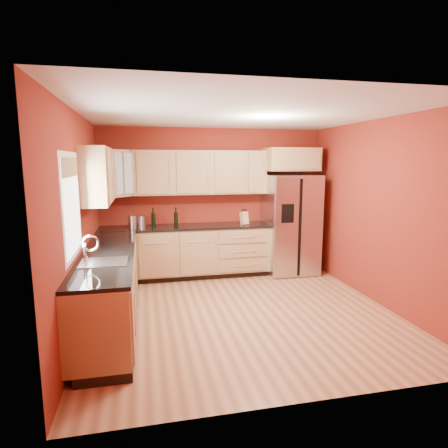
{
  "coord_description": "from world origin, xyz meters",
  "views": [
    {
      "loc": [
        -1.25,
        -4.65,
        2.0
      ],
      "look_at": [
        -0.04,
        0.9,
        1.06
      ],
      "focal_mm": 30.0,
      "sensor_mm": 36.0,
      "label": 1
    }
  ],
  "objects": [
    {
      "name": "corner_upper_cabinet",
      "position": [
        -1.67,
        1.67,
        1.83
      ],
      "size": [
        0.67,
        0.67,
        0.75
      ],
      "primitive_type": "cube",
      "rotation": [
        0.0,
        0.0,
        0.79
      ],
      "color": "#9F714D",
      "rests_on": "wall_back"
    },
    {
      "name": "wall_left",
      "position": [
        -2.0,
        0.0,
        1.3
      ],
      "size": [
        0.04,
        4.0,
        2.6
      ],
      "primitive_type": "cube",
      "color": "maroon",
      "rests_on": "floor"
    },
    {
      "name": "upper_cabinets_back",
      "position": [
        -0.25,
        1.83,
        1.83
      ],
      "size": [
        2.3,
        0.33,
        0.75
      ],
      "primitive_type": "cube",
      "color": "#9F714D",
      "rests_on": "wall_back"
    },
    {
      "name": "canister_right",
      "position": [
        -1.43,
        1.61,
        1.03
      ],
      "size": [
        0.16,
        0.16,
        0.22
      ],
      "primitive_type": "cylinder",
      "rotation": [
        0.0,
        0.0,
        0.21
      ],
      "color": "#BABABF",
      "rests_on": "countertop_back"
    },
    {
      "name": "wall_front",
      "position": [
        0.0,
        -2.0,
        1.3
      ],
      "size": [
        4.0,
        0.04,
        2.6
      ],
      "primitive_type": "cube",
      "color": "maroon",
      "rests_on": "floor"
    },
    {
      "name": "wall_right",
      "position": [
        2.0,
        0.0,
        1.3
      ],
      "size": [
        0.04,
        4.0,
        2.6
      ],
      "primitive_type": "cube",
      "color": "maroon",
      "rests_on": "floor"
    },
    {
      "name": "base_cabinets_back",
      "position": [
        -0.55,
        1.7,
        0.44
      ],
      "size": [
        2.9,
        0.6,
        0.88
      ],
      "primitive_type": "cube",
      "color": "#9F714D",
      "rests_on": "floor"
    },
    {
      "name": "base_cabinets_left",
      "position": [
        -1.7,
        0.0,
        0.44
      ],
      "size": [
        0.6,
        2.8,
        0.88
      ],
      "primitive_type": "cube",
      "color": "#9F714D",
      "rests_on": "floor"
    },
    {
      "name": "knife_block",
      "position": [
        0.48,
        1.62,
        1.03
      ],
      "size": [
        0.14,
        0.13,
        0.23
      ],
      "primitive_type": "cube",
      "rotation": [
        0.0,
        0.0,
        0.33
      ],
      "color": "tan",
      "rests_on": "countertop_back"
    },
    {
      "name": "floor",
      "position": [
        0.0,
        0.0,
        0.0
      ],
      "size": [
        4.0,
        4.0,
        0.0
      ],
      "primitive_type": "plane",
      "color": "#925938",
      "rests_on": "ground"
    },
    {
      "name": "upper_cabinets_left",
      "position": [
        -1.83,
        0.72,
        1.83
      ],
      "size": [
        0.33,
        1.35,
        0.75
      ],
      "primitive_type": "cube",
      "color": "#9F714D",
      "rests_on": "wall_left"
    },
    {
      "name": "window",
      "position": [
        -1.98,
        -0.5,
        1.55
      ],
      "size": [
        0.03,
        0.9,
        1.0
      ],
      "primitive_type": "cube",
      "color": "white",
      "rests_on": "wall_left"
    },
    {
      "name": "wine_bottle_b",
      "position": [
        -1.09,
        1.74,
        1.08
      ],
      "size": [
        0.09,
        0.09,
        0.32
      ],
      "primitive_type": null,
      "rotation": [
        0.0,
        0.0,
        0.26
      ],
      "color": "black",
      "rests_on": "countertop_back"
    },
    {
      "name": "ceiling",
      "position": [
        0.0,
        0.0,
        2.6
      ],
      "size": [
        4.0,
        4.0,
        0.0
      ],
      "primitive_type": "plane",
      "color": "silver",
      "rests_on": "wall_back"
    },
    {
      "name": "canister_left",
      "position": [
        -1.28,
        1.62,
        1.02
      ],
      "size": [
        0.16,
        0.16,
        0.2
      ],
      "primitive_type": "cylinder",
      "rotation": [
        0.0,
        0.0,
        -0.38
      ],
      "color": "#BABABF",
      "rests_on": "countertop_back"
    },
    {
      "name": "sink_faucet",
      "position": [
        -1.69,
        -0.5,
        1.07
      ],
      "size": [
        0.5,
        0.42,
        0.3
      ],
      "primitive_type": null,
      "color": "white",
      "rests_on": "countertop_left"
    },
    {
      "name": "countertop_left",
      "position": [
        -1.69,
        0.0,
        0.9
      ],
      "size": [
        0.62,
        2.8,
        0.04
      ],
      "primitive_type": "cube",
      "color": "black",
      "rests_on": "base_cabinets_left"
    },
    {
      "name": "wall_back",
      "position": [
        0.0,
        2.0,
        1.3
      ],
      "size": [
        4.0,
        0.04,
        2.6
      ],
      "primitive_type": "cube",
      "color": "maroon",
      "rests_on": "floor"
    },
    {
      "name": "wine_bottle_a",
      "position": [
        -0.7,
        1.74,
        1.08
      ],
      "size": [
        0.09,
        0.09,
        0.32
      ],
      "primitive_type": null,
      "rotation": [
        0.0,
        0.0,
        -0.3
      ],
      "color": "black",
      "rests_on": "countertop_back"
    },
    {
      "name": "over_fridge_cabinet",
      "position": [
        1.35,
        1.7,
        2.05
      ],
      "size": [
        0.92,
        0.6,
        0.4
      ],
      "primitive_type": "cube",
      "color": "#9F714D",
      "rests_on": "wall_back"
    },
    {
      "name": "countertop_back",
      "position": [
        -0.55,
        1.69,
        0.9
      ],
      "size": [
        2.9,
        0.62,
        0.04
      ],
      "primitive_type": "cube",
      "color": "black",
      "rests_on": "base_cabinets_back"
    },
    {
      "name": "soap_dispenser",
      "position": [
        0.52,
        1.72,
        1.02
      ],
      "size": [
        0.08,
        0.08,
        0.2
      ],
      "primitive_type": "cylinder",
      "rotation": [
        0.0,
        0.0,
        -0.15
      ],
      "color": "silver",
      "rests_on": "countertop_back"
    },
    {
      "name": "refrigerator",
      "position": [
        1.35,
        1.62,
        0.89
      ],
      "size": [
        0.9,
        0.75,
        1.78
      ],
      "primitive_type": "cube",
      "color": "#BABABF",
      "rests_on": "floor"
    }
  ]
}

